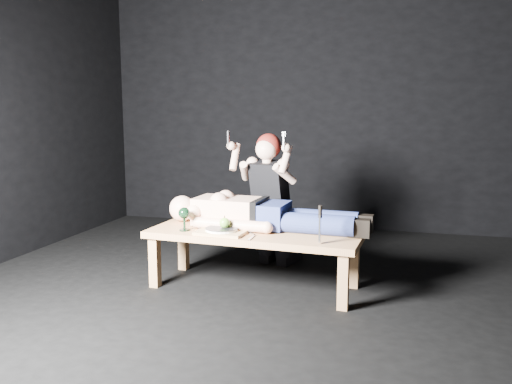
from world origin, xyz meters
TOP-DOWN VIEW (x-y plane):
  - ground at (0.00, 0.00)m, footprint 5.00×5.00m
  - back_wall at (0.00, 2.50)m, footprint 5.00×0.00m
  - table at (-0.10, 0.17)m, footprint 1.68×0.73m
  - lying_man at (-0.04, 0.32)m, footprint 1.75×0.64m
  - kneeling_woman at (-0.10, 0.80)m, footprint 0.82×0.87m
  - serving_tray at (-0.32, 0.03)m, footprint 0.39×0.29m
  - plate at (-0.32, 0.03)m, footprint 0.26×0.26m
  - apple at (-0.30, 0.04)m, footprint 0.08×0.08m
  - goblet at (-0.63, 0.05)m, footprint 0.10×0.10m
  - fork_flat at (-0.52, 0.04)m, footprint 0.06×0.17m
  - knife_flat at (-0.06, -0.04)m, footprint 0.02×0.17m
  - spoon_flat at (-0.11, 0.09)m, footprint 0.13×0.14m
  - carving_knife at (0.45, -0.09)m, footprint 0.04×0.04m

SIDE VIEW (x-z plane):
  - ground at x=0.00m, z-range 0.00..0.00m
  - table at x=-0.10m, z-range 0.00..0.45m
  - fork_flat at x=-0.52m, z-range 0.45..0.46m
  - knife_flat at x=-0.06m, z-range 0.45..0.46m
  - spoon_flat at x=-0.11m, z-range 0.45..0.46m
  - serving_tray at x=-0.32m, z-range 0.45..0.47m
  - plate at x=-0.32m, z-range 0.47..0.49m
  - apple at x=-0.30m, z-range 0.49..0.57m
  - goblet at x=-0.63m, z-range 0.45..0.63m
  - carving_knife at x=0.45m, z-range 0.45..0.72m
  - lying_man at x=-0.04m, z-range 0.45..0.73m
  - kneeling_woman at x=-0.10m, z-range 0.00..1.22m
  - back_wall at x=0.00m, z-range -1.00..4.00m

